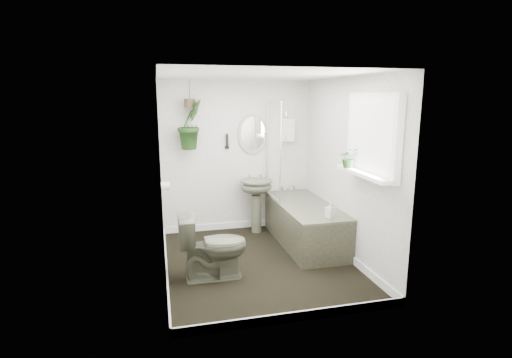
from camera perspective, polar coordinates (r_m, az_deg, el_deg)
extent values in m
cube|color=black|center=(5.16, 0.41, -11.93)|extent=(2.30, 2.80, 0.02)
cube|color=white|center=(4.73, 0.45, 14.73)|extent=(2.30, 2.80, 0.02)
cube|color=white|center=(6.17, -2.81, 3.23)|extent=(2.30, 0.02, 2.30)
cube|color=white|center=(3.50, 6.14, -3.46)|extent=(2.30, 0.02, 2.30)
cube|color=white|center=(4.67, -13.50, 0.14)|extent=(0.02, 2.80, 2.30)
cube|color=white|center=(5.22, 12.87, 1.37)|extent=(0.02, 2.80, 2.30)
cube|color=white|center=(5.14, 0.41, -11.32)|extent=(2.30, 2.80, 0.10)
cube|color=white|center=(6.26, 4.54, 7.02)|extent=(0.20, 0.10, 0.35)
ellipsoid|color=tan|center=(6.14, -0.46, 6.49)|extent=(0.46, 0.03, 0.62)
cylinder|color=black|center=(6.06, -4.14, 5.44)|extent=(0.04, 0.04, 0.22)
cylinder|color=white|center=(5.41, -12.82, -0.97)|extent=(0.11, 0.11, 0.11)
cube|color=white|center=(4.51, 16.35, 6.01)|extent=(0.08, 1.00, 0.90)
cube|color=white|center=(4.53, 15.27, 0.73)|extent=(0.18, 1.00, 0.04)
cube|color=white|center=(4.49, 15.85, 6.01)|extent=(0.01, 0.86, 0.76)
imported|color=#4B4F3D|center=(4.64, -6.13, -9.44)|extent=(0.77, 0.44, 0.78)
imported|color=black|center=(4.75, 13.09, 2.98)|extent=(0.25, 0.23, 0.23)
imported|color=black|center=(5.86, -9.34, 7.72)|extent=(0.51, 0.50, 0.72)
imported|color=black|center=(5.06, 10.55, -4.34)|extent=(0.12, 0.12, 0.20)
cylinder|color=#483824|center=(5.85, -9.44, 10.65)|extent=(0.16, 0.16, 0.12)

